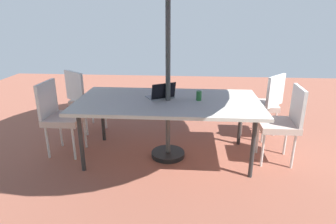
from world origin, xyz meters
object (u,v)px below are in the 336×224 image
Objects in this scene: chair_southeast at (84,97)px; chair_southwest at (265,102)px; dining_table at (168,104)px; chair_west at (283,120)px; laptop at (161,95)px; cup at (199,96)px; chair_east at (60,114)px.

chair_southwest is at bearing -144.44° from chair_southeast.
dining_table is at bearing -173.27° from chair_southeast.
chair_west is 2.92m from chair_southeast.
chair_west is 1.55m from laptop.
chair_southwest is 1.64m from laptop.
dining_table is at bearing 109.38° from laptop.
chair_west and chair_southwest have the same top height.
laptop is at bearing -172.49° from chair_southeast.
dining_table is 2.33× the size of chair_west.
chair_east is at bearing 0.51° from cup.
laptop reaches higher than chair_southwest.
chair_east is (1.43, -0.01, -0.18)m from dining_table.
chair_southwest is (-1.38, -0.74, -0.18)m from dining_table.
chair_southeast is 1.50m from laptop.
chair_southeast is at bearing -0.20° from chair_east.
chair_west is at bearing 145.89° from laptop.
cup is at bearing 143.17° from laptop.
laptop is (1.47, 0.66, 0.27)m from chair_southwest.
chair_east is 1.37m from laptop.
chair_southeast is 1.94m from cup.
chair_southeast is (2.76, -0.06, 0.00)m from chair_southwest.
chair_east is at bearing -33.03° from chair_southwest.
chair_west is at bearing 46.02° from chair_southwest.
chair_east is at bearing -87.80° from chair_west.
chair_southeast is at bearing -48.83° from chair_southwest.
chair_southeast reaches higher than dining_table.
chair_southeast is (2.81, -0.81, 0.00)m from chair_west.
laptop is at bearing -5.98° from cup.
dining_table is at bearing 3.97° from cup.
chair_southwest is at bearing -144.55° from cup.
chair_east is (0.05, 0.79, 0.00)m from chair_southeast.
cup is at bearing -89.41° from chair_west.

